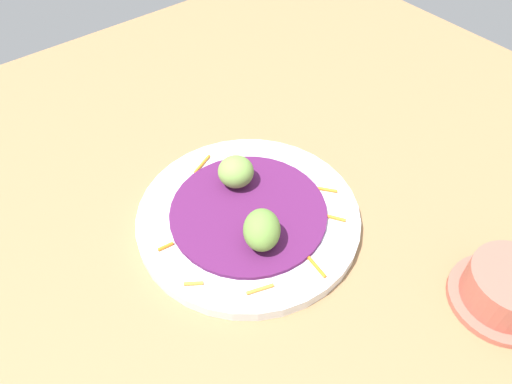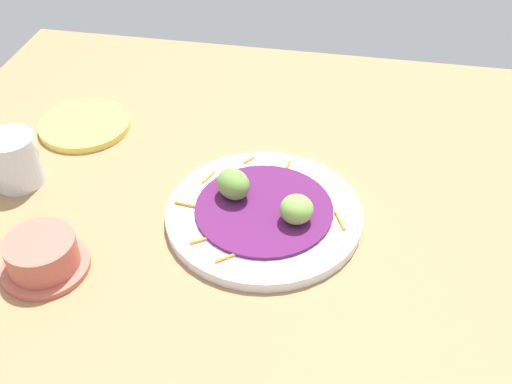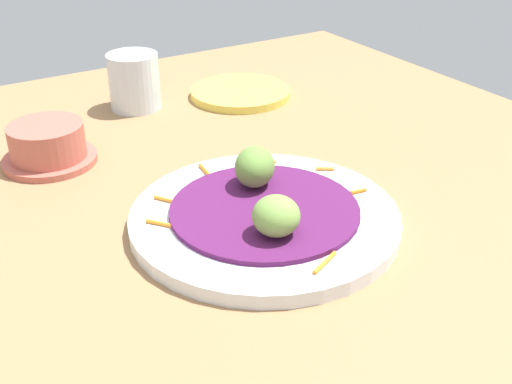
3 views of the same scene
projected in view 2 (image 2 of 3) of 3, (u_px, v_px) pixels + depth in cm
name	position (u px, v px, depth cm)	size (l,w,h in cm)	color
table_surface	(246.00, 249.00, 82.18)	(110.00, 110.00, 2.00)	#936D47
main_plate	(264.00, 214.00, 84.85)	(26.84, 26.84, 1.48)	silver
cabbage_bed	(264.00, 209.00, 84.21)	(18.85, 18.85, 0.52)	#51194C
carrot_garnish	(242.00, 206.00, 84.73)	(22.47, 23.59, 0.40)	orange
guac_scoop_left	(233.00, 184.00, 84.59)	(5.09, 4.14, 4.21)	olive
guac_scoop_center	(297.00, 209.00, 80.93)	(4.41, 4.44, 3.79)	#759E47
side_plate_small	(85.00, 125.00, 101.94)	(14.81, 14.81, 1.15)	#E0CC4C
terracotta_bowl	(43.00, 256.00, 76.75)	(11.02, 11.02, 4.84)	#B75B4C
water_glass	(14.00, 160.00, 89.01)	(7.13, 7.13, 7.85)	silver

